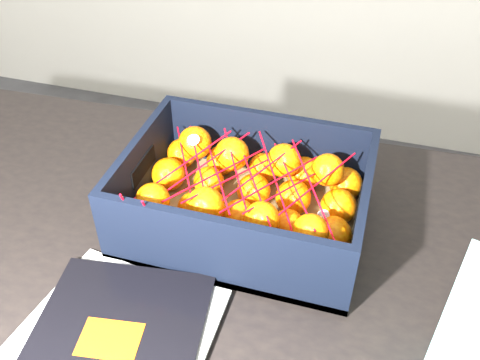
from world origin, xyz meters
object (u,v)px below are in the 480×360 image
(table, at_px, (175,317))
(produce_crate, at_px, (246,203))
(retail_carton, at_px, (474,348))
(magazine_stack, at_px, (104,356))

(table, xyz_separation_m, produce_crate, (0.07, 0.13, 0.14))
(retail_carton, bearing_deg, magazine_stack, -153.90)
(magazine_stack, bearing_deg, retail_carton, 10.95)
(magazine_stack, xyz_separation_m, produce_crate, (0.10, 0.28, 0.03))
(produce_crate, bearing_deg, retail_carton, -33.28)
(table, height_order, magazine_stack, magazine_stack)
(table, relative_size, produce_crate, 3.46)
(produce_crate, distance_m, retail_carton, 0.37)
(table, relative_size, retail_carton, 6.81)
(magazine_stack, relative_size, retail_carton, 1.72)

